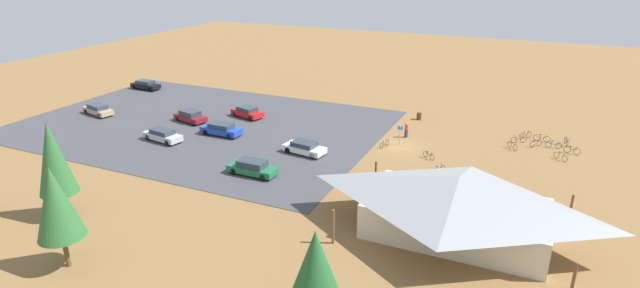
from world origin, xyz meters
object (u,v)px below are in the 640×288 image
object	(u,v)px
bike_pavilion	(457,202)
bicycle_red_back_row	(542,138)
pine_east	(53,158)
bicycle_teal_yard_left	(572,150)
bicycle_green_by_bin	(384,144)
car_red_far_end	(247,112)
car_blue_inner_stall	(221,129)
pine_midwest	(56,203)
bicycle_teal_edge_north	(566,142)
car_maroon_near_entry	(190,116)
lot_sign	(400,132)
pine_center	(315,271)
bicycle_black_yard_front	(429,155)
bicycle_white_trailside	(512,146)
trash_bin	(419,116)
car_tan_second_row	(98,110)
car_green_aisle_side	(252,168)
car_silver_by_curb	(163,135)
visitor_at_bikes	(406,130)
bicycle_yellow_near_sign	(561,157)
bicycle_orange_mid_cluster	(518,140)
car_white_front_row	(304,147)
bicycle_blue_lone_east	(438,170)
bicycle_silver_near_porch	(536,143)
bicycle_blue_front_row	(554,145)
car_black_mid_lot	(146,85)
bicycle_purple_lone_west	(525,135)

from	to	relation	value
bike_pavilion	bicycle_red_back_row	bearing A→B (deg)	-102.56
pine_east	bicycle_teal_yard_left	bearing A→B (deg)	-139.98
bicycle_green_by_bin	car_red_far_end	distance (m)	19.11
car_blue_inner_stall	pine_midwest	bearing A→B (deg)	102.14
bicycle_teal_edge_north	car_maroon_near_entry	xyz separation A→B (m)	(42.00, 10.28, 0.36)
lot_sign	bicycle_teal_edge_north	distance (m)	18.02
pine_center	car_maroon_near_entry	world-z (taller)	pine_center
lot_sign	pine_center	bearing A→B (deg)	97.37
bicycle_black_yard_front	bicycle_white_trailside	distance (m)	9.78
trash_bin	car_tan_second_row	xyz separation A→B (m)	(37.98, 15.02, 0.25)
car_tan_second_row	car_red_far_end	distance (m)	19.31
car_green_aisle_side	bicycle_black_yard_front	bearing A→B (deg)	-142.80
car_silver_by_curb	visitor_at_bikes	distance (m)	27.05
bicycle_yellow_near_sign	bicycle_black_yard_front	bearing A→B (deg)	22.80
visitor_at_bikes	car_silver_by_curb	bearing A→B (deg)	26.95
pine_center	car_green_aisle_side	xyz separation A→B (m)	(14.26, -16.80, -3.58)
trash_bin	bicycle_yellow_near_sign	xyz separation A→B (m)	(-16.08, 6.99, -0.10)
pine_east	bicycle_orange_mid_cluster	distance (m)	45.12
lot_sign	car_white_front_row	xyz separation A→B (m)	(8.22, 6.66, -0.71)
bicycle_black_yard_front	bicycle_yellow_near_sign	distance (m)	13.18
trash_bin	bicycle_blue_lone_east	distance (m)	16.46
bicycle_teal_yard_left	bicycle_silver_near_porch	world-z (taller)	bicycle_silver_near_porch
bicycle_blue_front_row	bicycle_yellow_near_sign	bearing A→B (deg)	101.78
bicycle_white_trailside	car_white_front_row	xyz separation A→B (m)	(19.48, 10.30, 0.33)
bike_pavilion	bicycle_silver_near_porch	bearing A→B (deg)	-102.36
bicycle_teal_yard_left	bicycle_silver_near_porch	xyz separation A→B (m)	(3.48, -0.57, -0.00)
bicycle_silver_near_porch	car_black_mid_lot	size ratio (longest dim) A/B	0.28
bicycle_blue_lone_east	visitor_at_bikes	size ratio (longest dim) A/B	0.84
bicycle_black_yard_front	visitor_at_bikes	xyz separation A→B (m)	(3.72, -5.16, 0.56)
pine_east	bicycle_orange_mid_cluster	world-z (taller)	pine_east
bicycle_green_by_bin	visitor_at_bikes	distance (m)	4.23
pine_midwest	bicycle_white_trailside	world-z (taller)	pine_midwest
bicycle_blue_front_row	car_white_front_row	bearing A→B (deg)	27.88
bicycle_purple_lone_west	bicycle_black_yard_front	world-z (taller)	bicycle_purple_lone_west
car_blue_inner_stall	car_maroon_near_entry	xyz separation A→B (m)	(6.23, -2.45, 0.00)
bicycle_green_by_bin	bicycle_red_back_row	world-z (taller)	bicycle_red_back_row
pine_center	car_tan_second_row	bearing A→B (deg)	-30.32
bicycle_orange_mid_cluster	car_black_mid_lot	distance (m)	53.36
bicycle_orange_mid_cluster	car_maroon_near_entry	size ratio (longest dim) A/B	0.34
pine_center	car_red_far_end	world-z (taller)	pine_center
bicycle_purple_lone_west	bicycle_orange_mid_cluster	bearing A→B (deg)	71.46
bicycle_silver_near_porch	bicycle_blue_front_row	world-z (taller)	bicycle_silver_near_porch
bicycle_silver_near_porch	bicycle_teal_edge_north	world-z (taller)	bicycle_silver_near_porch
bicycle_white_trailside	bicycle_blue_front_row	world-z (taller)	bicycle_white_trailside
car_white_front_row	car_blue_inner_stall	size ratio (longest dim) A/B	0.98
bicycle_teal_edge_north	visitor_at_bikes	xyz separation A→B (m)	(16.41, 4.75, 0.52)
bicycle_blue_lone_east	car_red_far_end	distance (m)	26.61
bicycle_purple_lone_west	car_red_far_end	xyz separation A→B (m)	(32.43, 6.18, 0.33)
pine_center	bicycle_blue_lone_east	bearing A→B (deg)	-93.60
trash_bin	car_black_mid_lot	world-z (taller)	car_black_mid_lot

